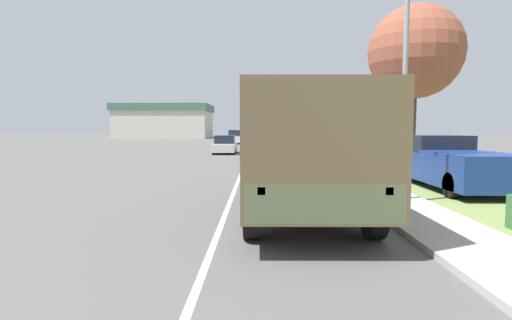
{
  "coord_description": "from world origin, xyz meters",
  "views": [
    {
      "loc": [
        0.81,
        1.35,
        2.1
      ],
      "look_at": [
        0.73,
        12.85,
        1.15
      ],
      "focal_mm": 28.0,
      "sensor_mm": 36.0,
      "label": 1
    }
  ],
  "objects_px": {
    "military_truck": "(300,147)",
    "pickup_truck": "(452,163)",
    "car_third_ahead": "(267,141)",
    "car_fourth_ahead": "(236,138)",
    "lamp_post": "(399,33)",
    "car_second_ahead": "(225,145)",
    "car_nearest_ahead": "(275,150)"
  },
  "relations": [
    {
      "from": "car_second_ahead",
      "to": "pickup_truck",
      "type": "distance_m",
      "value": 20.34
    },
    {
      "from": "military_truck",
      "to": "car_nearest_ahead",
      "type": "xyz_separation_m",
      "value": [
        -0.05,
        14.68,
        -0.92
      ]
    },
    {
      "from": "military_truck",
      "to": "car_third_ahead",
      "type": "bearing_deg",
      "value": 90.25
    },
    {
      "from": "car_second_ahead",
      "to": "lamp_post",
      "type": "distance_m",
      "value": 22.08
    },
    {
      "from": "car_fourth_ahead",
      "to": "pickup_truck",
      "type": "height_order",
      "value": "pickup_truck"
    },
    {
      "from": "military_truck",
      "to": "pickup_truck",
      "type": "height_order",
      "value": "military_truck"
    },
    {
      "from": "car_nearest_ahead",
      "to": "car_third_ahead",
      "type": "bearing_deg",
      "value": 90.32
    },
    {
      "from": "military_truck",
      "to": "car_third_ahead",
      "type": "xyz_separation_m",
      "value": [
        -0.14,
        31.12,
        -0.96
      ]
    },
    {
      "from": "military_truck",
      "to": "pickup_truck",
      "type": "relative_size",
      "value": 1.48
    },
    {
      "from": "car_nearest_ahead",
      "to": "pickup_truck",
      "type": "distance_m",
      "value": 12.21
    },
    {
      "from": "car_third_ahead",
      "to": "car_fourth_ahead",
      "type": "distance_m",
      "value": 10.51
    },
    {
      "from": "military_truck",
      "to": "pickup_truck",
      "type": "bearing_deg",
      "value": 34.54
    },
    {
      "from": "car_fourth_ahead",
      "to": "lamp_post",
      "type": "height_order",
      "value": "lamp_post"
    },
    {
      "from": "pickup_truck",
      "to": "lamp_post",
      "type": "bearing_deg",
      "value": -136.91
    },
    {
      "from": "military_truck",
      "to": "car_third_ahead",
      "type": "distance_m",
      "value": 31.13
    },
    {
      "from": "car_second_ahead",
      "to": "car_fourth_ahead",
      "type": "bearing_deg",
      "value": 90.79
    },
    {
      "from": "car_third_ahead",
      "to": "car_fourth_ahead",
      "type": "height_order",
      "value": "car_fourth_ahead"
    },
    {
      "from": "car_fourth_ahead",
      "to": "pickup_truck",
      "type": "bearing_deg",
      "value": -75.58
    },
    {
      "from": "car_fourth_ahead",
      "to": "pickup_truck",
      "type": "relative_size",
      "value": 0.86
    },
    {
      "from": "pickup_truck",
      "to": "lamp_post",
      "type": "xyz_separation_m",
      "value": [
        -2.83,
        -2.65,
        3.73
      ]
    },
    {
      "from": "military_truck",
      "to": "car_nearest_ahead",
      "type": "relative_size",
      "value": 1.96
    },
    {
      "from": "military_truck",
      "to": "lamp_post",
      "type": "height_order",
      "value": "lamp_post"
    },
    {
      "from": "car_third_ahead",
      "to": "car_fourth_ahead",
      "type": "xyz_separation_m",
      "value": [
        -3.83,
        9.78,
        0.11
      ]
    },
    {
      "from": "military_truck",
      "to": "car_fourth_ahead",
      "type": "distance_m",
      "value": 41.1
    },
    {
      "from": "military_truck",
      "to": "lamp_post",
      "type": "distance_m",
      "value": 4.22
    },
    {
      "from": "car_second_ahead",
      "to": "lamp_post",
      "type": "height_order",
      "value": "lamp_post"
    },
    {
      "from": "car_second_ahead",
      "to": "lamp_post",
      "type": "relative_size",
      "value": 0.54
    },
    {
      "from": "pickup_truck",
      "to": "lamp_post",
      "type": "relative_size",
      "value": 0.7
    },
    {
      "from": "car_fourth_ahead",
      "to": "lamp_post",
      "type": "relative_size",
      "value": 0.6
    },
    {
      "from": "car_second_ahead",
      "to": "car_third_ahead",
      "type": "bearing_deg",
      "value": 68.74
    },
    {
      "from": "car_second_ahead",
      "to": "pickup_truck",
      "type": "bearing_deg",
      "value": -62.88
    },
    {
      "from": "car_nearest_ahead",
      "to": "car_fourth_ahead",
      "type": "bearing_deg",
      "value": 98.51
    }
  ]
}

